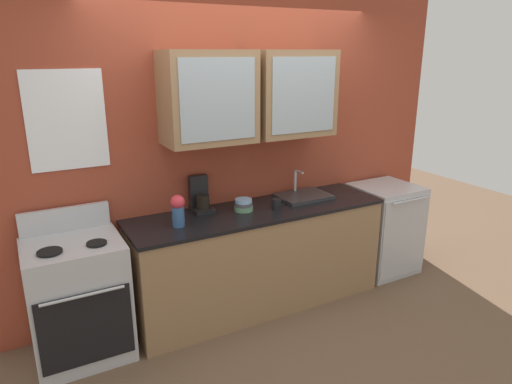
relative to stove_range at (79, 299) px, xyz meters
name	(u,v)px	position (x,y,z in m)	size (l,w,h in m)	color
ground_plane	(259,303)	(1.48, 0.00, -0.45)	(10.00, 10.00, 0.00)	brown
back_wall_unit	(241,131)	(1.47, 0.30, 1.05)	(4.19, 0.48, 2.80)	#993D28
counter	(259,258)	(1.48, 0.00, -0.01)	(2.21, 0.62, 0.89)	#93704C
stove_range	(79,299)	(0.00, 0.00, 0.00)	(0.66, 0.61, 1.07)	silver
sink_faucet	(303,196)	(1.98, 0.09, 0.46)	(0.46, 0.34, 0.24)	#2D2D30
bowl_stack	(244,205)	(1.35, 0.04, 0.48)	(0.16, 0.16, 0.10)	#669972
vase	(178,210)	(0.76, -0.05, 0.57)	(0.11, 0.11, 0.25)	#33598C
cup_near_sink	(277,204)	(1.62, -0.05, 0.48)	(0.11, 0.08, 0.09)	black
dishwasher	(383,228)	(2.92, 0.00, -0.01)	(0.59, 0.61, 0.89)	silver
coffee_maker	(200,198)	(1.04, 0.21, 0.54)	(0.17, 0.20, 0.29)	black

